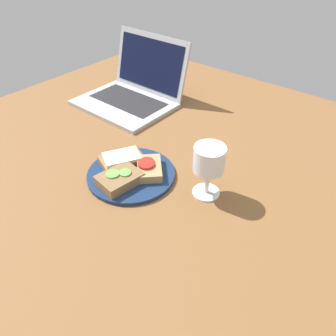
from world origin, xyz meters
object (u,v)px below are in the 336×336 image
Objects in this scene: plate at (131,174)px; sandwich_with_tomato at (149,168)px; laptop at (133,89)px; sandwich_with_cucumber at (120,179)px; wine_glass at (210,160)px; sandwich_with_cheese at (122,160)px.

plate is 2.04× the size of sandwich_with_tomato.
laptop reaches higher than plate.
sandwich_with_tomato is at bearing 73.36° from sandwich_with_cucumber.
plate is at bearing -46.88° from laptop.
wine_glass is (17.58, 11.86, 7.26)cm from sandwich_with_cucumber.
sandwich_with_cucumber is (1.02, -4.62, 1.86)cm from plate.
sandwich_with_cucumber is at bearing -49.82° from laptop.
wine_glass is (15.24, 4.03, 7.30)cm from sandwich_with_tomato.
laptop is at bearing 139.27° from sandwich_with_tomato.
sandwich_with_cucumber is at bearing -106.64° from sandwich_with_tomato.
sandwich_with_tomato is at bearing -165.19° from wine_glass.
sandwich_with_cheese is (-4.53, 1.37, 1.78)cm from plate.
laptop is (-48.06, 24.23, -5.31)cm from wine_glass.
wine_glass is at bearing 21.27° from plate.
sandwich_with_tomato reaches higher than plate.
wine_glass is at bearing 14.81° from sandwich_with_tomato.
laptop reaches higher than sandwich_with_cucumber.
plate is at bearing -16.88° from sandwich_with_cheese.
sandwich_with_cheese is at bearing -166.89° from sandwich_with_tomato.
laptop is (-29.46, 31.47, 3.81)cm from plate.
sandwich_with_cucumber is 22.41cm from wine_glass.
sandwich_with_tomato is (7.89, 1.84, 0.04)cm from sandwich_with_cheese.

